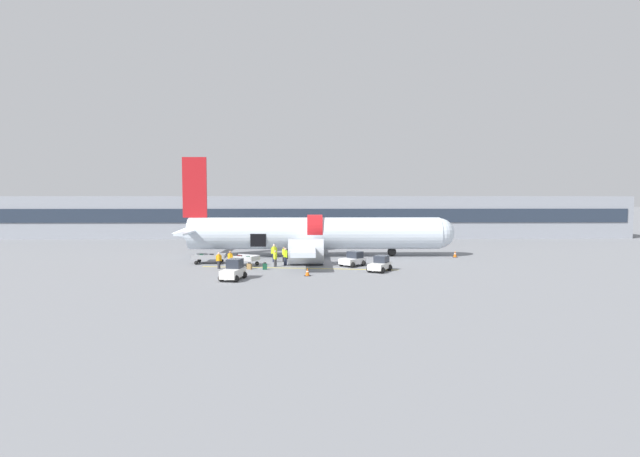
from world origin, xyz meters
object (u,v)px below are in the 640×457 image
at_px(ground_crew_loader_a, 275,258).
at_px(suitcase_on_tarmac_upright, 249,266).
at_px(baggage_tug_lead, 233,271).
at_px(ground_crew_supervisor, 230,260).
at_px(ground_crew_loader_b, 274,253).
at_px(baggage_cart_loading, 245,261).
at_px(airplane, 311,234).
at_px(baggage_cart_queued, 210,259).
at_px(baggage_tug_rear, 353,260).
at_px(ground_crew_driver, 219,260).
at_px(suitcase_on_tarmac_spare, 265,267).
at_px(baggage_tug_mid, 380,265).
at_px(ground_crew_helper, 284,254).
at_px(ground_crew_marshal, 285,256).

xyz_separation_m(ground_crew_loader_a, suitcase_on_tarmac_upright, (-2.29, -1.67, -0.56)).
xyz_separation_m(baggage_tug_lead, ground_crew_supervisor, (-1.15, 5.58, 0.22)).
bearing_deg(ground_crew_loader_a, ground_crew_loader_b, 96.07).
bearing_deg(baggage_cart_loading, ground_crew_supervisor, -114.33).
bearing_deg(ground_crew_loader_b, airplane, 50.92).
relative_size(ground_crew_loader_a, ground_crew_supervisor, 0.91).
bearing_deg(suitcase_on_tarmac_upright, baggage_cart_queued, 137.64).
distance_m(baggage_tug_rear, suitcase_on_tarmac_upright, 10.02).
xyz_separation_m(airplane, ground_crew_loader_a, (-3.43, -8.11, -1.68)).
relative_size(baggage_tug_lead, ground_crew_loader_a, 1.99).
distance_m(baggage_tug_lead, ground_crew_loader_b, 11.11).
distance_m(baggage_cart_queued, ground_crew_driver, 3.97).
bearing_deg(ground_crew_driver, suitcase_on_tarmac_spare, -8.51).
distance_m(ground_crew_supervisor, suitcase_on_tarmac_upright, 1.86).
xyz_separation_m(ground_crew_driver, suitcase_on_tarmac_spare, (4.37, -0.65, -0.52)).
xyz_separation_m(airplane, baggage_tug_rear, (4.10, -7.83, -1.91)).
relative_size(baggage_tug_rear, baggage_cart_loading, 0.79).
height_order(baggage_tug_mid, ground_crew_loader_a, ground_crew_loader_a).
relative_size(baggage_tug_mid, ground_crew_helper, 2.05).
relative_size(baggage_cart_loading, ground_crew_helper, 2.27).
bearing_deg(baggage_tug_lead, baggage_cart_queued, 111.55).
xyz_separation_m(baggage_cart_loading, ground_crew_supervisor, (-1.06, -2.35, 0.39)).
bearing_deg(baggage_cart_loading, airplane, 49.79).
distance_m(airplane, suitcase_on_tarmac_spare, 11.12).
relative_size(baggage_tug_rear, ground_crew_driver, 1.79).
distance_m(baggage_tug_lead, ground_crew_marshal, 9.13).
relative_size(baggage_tug_lead, ground_crew_loader_b, 1.72).
distance_m(baggage_tug_mid, baggage_cart_queued, 17.33).
distance_m(baggage_cart_queued, ground_crew_helper, 7.47).
relative_size(ground_crew_loader_b, suitcase_on_tarmac_spare, 2.66).
distance_m(ground_crew_loader_a, suitcase_on_tarmac_spare, 2.16).
relative_size(ground_crew_supervisor, ground_crew_helper, 1.13).
height_order(baggage_tug_rear, baggage_cart_loading, baggage_tug_rear).
xyz_separation_m(baggage_tug_lead, baggage_cart_loading, (-0.08, 7.93, -0.17)).
xyz_separation_m(baggage_tug_rear, suitcase_on_tarmac_upright, (-9.82, -1.96, -0.34)).
height_order(baggage_tug_lead, suitcase_on_tarmac_spare, baggage_tug_lead).
bearing_deg(ground_crew_marshal, ground_crew_driver, -160.37).
bearing_deg(baggage_tug_rear, suitcase_on_tarmac_spare, -165.19).
xyz_separation_m(ground_crew_supervisor, ground_crew_helper, (4.66, 5.36, -0.11)).
distance_m(airplane, baggage_tug_mid, 12.99).
xyz_separation_m(ground_crew_loader_b, ground_crew_supervisor, (-3.66, -5.24, -0.05)).
relative_size(baggage_tug_lead, ground_crew_marshal, 1.84).
bearing_deg(airplane, ground_crew_supervisor, -126.95).
bearing_deg(baggage_tug_lead, baggage_cart_loading, 90.61).
relative_size(baggage_cart_loading, ground_crew_loader_a, 2.20).
relative_size(baggage_tug_lead, baggage_tug_mid, 1.00).
bearing_deg(ground_crew_helper, baggage_cart_loading, -140.12).
height_order(airplane, suitcase_on_tarmac_upright, airplane).
relative_size(airplane, ground_crew_loader_a, 20.11).
relative_size(baggage_cart_loading, ground_crew_supervisor, 2.00).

